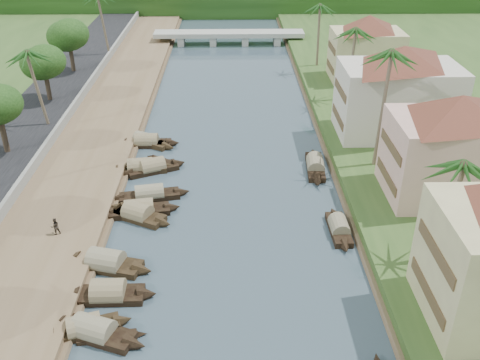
{
  "coord_description": "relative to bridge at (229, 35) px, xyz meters",
  "views": [
    {
      "loc": [
        0.08,
        -28.88,
        26.7
      ],
      "look_at": [
        0.95,
        15.49,
        2.0
      ],
      "focal_mm": 40.0,
      "sensor_mm": 36.0,
      "label": 1
    }
  ],
  "objects": [
    {
      "name": "ground",
      "position": [
        -0.0,
        -72.0,
        -1.72
      ],
      "size": [
        220.0,
        220.0,
        0.0
      ],
      "primitive_type": "plane",
      "color": "#354650",
      "rests_on": "ground"
    },
    {
      "name": "left_bank",
      "position": [
        -16.0,
        -52.0,
        -1.32
      ],
      "size": [
        10.0,
        180.0,
        0.8
      ],
      "primitive_type": "cube",
      "color": "brown",
      "rests_on": "ground"
    },
    {
      "name": "right_bank",
      "position": [
        19.0,
        -52.0,
        -1.12
      ],
      "size": [
        16.0,
        180.0,
        1.2
      ],
      "primitive_type": "cube",
      "color": "#2D491D",
      "rests_on": "ground"
    },
    {
      "name": "retaining_wall",
      "position": [
        -20.2,
        -52.0,
        -0.37
      ],
      "size": [
        0.4,
        180.0,
        1.1
      ],
      "primitive_type": "cube",
      "color": "gray",
      "rests_on": "left_bank"
    },
    {
      "name": "bridge",
      "position": [
        0.0,
        0.0,
        0.0
      ],
      "size": [
        28.0,
        4.0,
        2.4
      ],
      "color": "#9F9F95",
      "rests_on": "ground"
    },
    {
      "name": "building_mid",
      "position": [
        19.99,
        -58.0,
        4.41
      ],
      "size": [
        14.11,
        14.11,
        9.7
      ],
      "color": "#DCA79B",
      "rests_on": "right_bank"
    },
    {
      "name": "building_far",
      "position": [
        18.99,
        -44.0,
        4.66
      ],
      "size": [
        15.59,
        15.59,
        10.2
      ],
      "color": "beige",
      "rests_on": "right_bank"
    },
    {
      "name": "building_distant",
      "position": [
        19.99,
        -24.0,
        4.16
      ],
      "size": [
        12.62,
        12.62,
        9.2
      ],
      "color": "#CEC58A",
      "rests_on": "right_bank"
    },
    {
      "name": "sampan_3",
      "position": [
        -9.18,
        -74.36,
        -1.31
      ],
      "size": [
        8.02,
        4.34,
        2.15
      ],
      "rotation": [
        0.0,
        0.0,
        -0.36
      ],
      "color": "black",
      "rests_on": "ground"
    },
    {
      "name": "sampan_4",
      "position": [
        -9.9,
        -74.03,
        -1.32
      ],
      "size": [
        6.69,
        3.34,
        1.91
      ],
      "rotation": [
        0.0,
        0.0,
        0.31
      ],
      "color": "black",
      "rests_on": "ground"
    },
    {
      "name": "sampan_5",
      "position": [
        -8.94,
        -70.62,
        -1.3
      ],
      "size": [
        7.21,
        2.08,
        2.29
      ],
      "rotation": [
        0.0,
        0.0,
        0.01
      ],
      "color": "black",
      "rests_on": "ground"
    },
    {
      "name": "sampan_6",
      "position": [
        -9.84,
        -66.99,
        -1.3
      ],
      "size": [
        8.15,
        3.86,
        2.36
      ],
      "rotation": [
        0.0,
        0.0,
        -0.27
      ],
      "color": "black",
      "rests_on": "ground"
    },
    {
      "name": "sampan_7",
      "position": [
        -8.37,
        -59.14,
        -1.31
      ],
      "size": [
        7.88,
        2.86,
        2.08
      ],
      "rotation": [
        0.0,
        0.0,
        0.17
      ],
      "color": "black",
      "rests_on": "ground"
    },
    {
      "name": "sampan_8",
      "position": [
        -8.38,
        -59.94,
        -1.31
      ],
      "size": [
        7.15,
        4.81,
        2.22
      ],
      "rotation": [
        0.0,
        0.0,
        -0.48
      ],
      "color": "black",
      "rests_on": "ground"
    },
    {
      "name": "sampan_9",
      "position": [
        -7.77,
        -56.4,
        -1.31
      ],
      "size": [
        8.13,
        3.0,
        2.04
      ],
      "rotation": [
        0.0,
        0.0,
        0.19
      ],
      "color": "black",
      "rests_on": "ground"
    },
    {
      "name": "sampan_10",
      "position": [
        -9.46,
        -50.86,
        -1.31
      ],
      "size": [
        7.89,
        2.64,
        2.15
      ],
      "rotation": [
        0.0,
        0.0,
        0.13
      ],
      "color": "black",
      "rests_on": "ground"
    },
    {
      "name": "sampan_11",
      "position": [
        -8.15,
        -50.87,
        -1.31
      ],
      "size": [
        7.45,
        4.5,
        2.15
      ],
      "rotation": [
        0.0,
        0.0,
        0.42
      ],
      "color": "black",
      "rests_on": "ground"
    },
    {
      "name": "sampan_12",
      "position": [
        -9.75,
        -44.07,
        -1.31
      ],
      "size": [
        7.74,
        5.16,
        1.95
      ],
      "rotation": [
        0.0,
        0.0,
        -0.5
      ],
      "color": "black",
      "rests_on": "ground"
    },
    {
      "name": "sampan_13",
      "position": [
        -9.64,
        -44.49,
        -1.31
      ],
      "size": [
        7.78,
        1.92,
        2.14
      ],
      "rotation": [
        0.0,
        0.0,
        -0.01
      ],
      "color": "black",
      "rests_on": "ground"
    },
    {
      "name": "sampan_15",
      "position": [
        9.47,
        -62.47,
        -1.32
      ],
      "size": [
        1.71,
        6.91,
        1.89
      ],
      "rotation": [
        0.0,
        0.0,
        1.59
      ],
      "color": "black",
      "rests_on": "ground"
    },
    {
      "name": "sampan_16",
      "position": [
        9.08,
        -50.71,
        -1.31
      ],
      "size": [
        2.13,
        8.58,
        2.09
      ],
      "rotation": [
        0.0,
        0.0,
        1.51
      ],
      "color": "black",
      "rests_on": "ground"
    },
    {
      "name": "canoe_1",
      "position": [
        -8.3,
        -74.61,
        -1.62
      ],
      "size": [
        5.38,
        1.47,
        0.86
      ],
      "rotation": [
        0.0,
        0.0,
        0.12
      ],
      "color": "black",
      "rests_on": "ground"
    },
    {
      "name": "canoe_2",
      "position": [
        -7.28,
        -48.61,
        -1.62
      ],
      "size": [
        4.34,
        3.03,
        0.68
      ],
      "rotation": [
        0.0,
        0.0,
        -0.55
      ],
      "color": "black",
      "rests_on": "ground"
    },
    {
      "name": "palm_1",
      "position": [
        16.0,
        -67.79,
        7.53
      ],
      "size": [
        3.2,
        3.2,
        9.78
      ],
      "color": "brown",
      "rests_on": "ground"
    },
    {
      "name": "palm_2",
      "position": [
        15.0,
        -51.91,
        10.93
      ],
      "size": [
        3.2,
        3.2,
        13.31
      ],
      "color": "brown",
      "rests_on": "ground"
    },
    {
      "name": "palm_3",
      "position": [
        16.0,
        -32.67,
        8.53
      ],
      "size": [
        3.2,
        3.2,
        10.82
      ],
      "color": "brown",
      "rests_on": "ground"
    },
    {
      "name": "palm_6",
      "position": [
        -22.0,
        -41.13,
        8.24
      ],
      "size": [
        3.2,
        3.2,
        10.3
      ],
      "color": "brown",
      "rests_on": "ground"
    },
    {
      "name": "palm_7",
      "position": [
        14.0,
        -17.46,
        8.55
      ],
      "size": [
        3.2,
        3.2,
        10.84
      ],
      "color": "brown",
      "rests_on": "ground"
    },
    {
      "name": "tree_4",
      "position": [
        -24.0,
        -32.74,
        4.67
      ],
      "size": [
        5.21,
        5.21,
        7.2
      ],
      "color": "#423325",
      "rests_on": "ground"
    },
    {
      "name": "tree_5",
      "position": [
        -24.0,
        -20.21,
        5.07
      ],
      "size": [
        5.54,
        5.54,
        7.74
      ],
      "color": "#423325",
      "rests_on": "ground"
    },
    {
      "name": "tree_6",
      "position": [
        24.0,
        -40.5,
        4.91
      ],
      "size": [
        4.13,
        4.13,
        7.25
      ],
      "color": "#423325",
      "rests_on": "ground"
    },
    {
      "name": "person_far",
      "position": [
        -14.68,
        -63.4,
        -0.16
      ],
      "size": [
        0.93,
        0.88,
        1.52
      ],
      "primitive_type": "imported",
      "rotation": [
        0.0,
        0.0,
        3.7
      ],
      "color": "#2F2821",
      "rests_on": "left_bank"
    }
  ]
}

